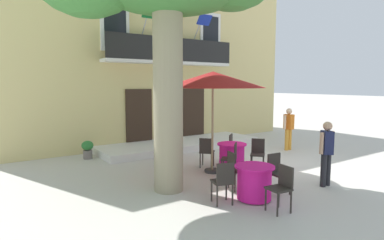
{
  "coord_description": "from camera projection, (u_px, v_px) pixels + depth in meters",
  "views": [
    {
      "loc": [
        -7.64,
        -6.6,
        2.52
      ],
      "look_at": [
        -1.53,
        2.26,
        1.3
      ],
      "focal_mm": 30.23,
      "sensor_mm": 36.0,
      "label": 1
    }
  ],
  "objects": [
    {
      "name": "building_facade",
      "position": [
        145.0,
        56.0,
        14.78
      ],
      "size": [
        13.0,
        5.09,
        7.5
      ],
      "color": "#DBC67F",
      "rests_on": "ground"
    },
    {
      "name": "cafe_umbrella",
      "position": [
        213.0,
        80.0,
        8.92
      ],
      "size": [
        2.9,
        2.9,
        2.85
      ],
      "color": "#997A56",
      "rests_on": "ground"
    },
    {
      "name": "pedestrian_mid_plaza",
      "position": [
        327.0,
        150.0,
        7.89
      ],
      "size": [
        0.53,
        0.4,
        1.6
      ],
      "color": "#232328",
      "rests_on": "ground"
    },
    {
      "name": "cafe_table_middle",
      "position": [
        232.0,
        156.0,
        9.55
      ],
      "size": [
        0.86,
        0.86,
        0.76
      ],
      "color": "#DB1984",
      "rests_on": "ground"
    },
    {
      "name": "cafe_chair_near_tree_0",
      "position": [
        277.0,
        171.0,
        7.42
      ],
      "size": [
        0.43,
        0.43,
        0.91
      ],
      "color": "#2D2823",
      "rests_on": "ground"
    },
    {
      "name": "cafe_chair_middle_3",
      "position": [
        258.0,
        152.0,
        9.42
      ],
      "size": [
        0.56,
        0.56,
        0.91
      ],
      "color": "#2D2823",
      "rests_on": "ground"
    },
    {
      "name": "cafe_chair_middle_1",
      "position": [
        206.0,
        150.0,
        9.65
      ],
      "size": [
        0.56,
        0.56,
        0.91
      ],
      "color": "#2D2823",
      "rests_on": "ground"
    },
    {
      "name": "entrance_step_platform",
      "position": [
        181.0,
        145.0,
        12.73
      ],
      "size": [
        6.47,
        2.03,
        0.25
      ],
      "primitive_type": "cube",
      "color": "silver",
      "rests_on": "ground"
    },
    {
      "name": "ground_plane",
      "position": [
        274.0,
        165.0,
        9.99
      ],
      "size": [
        120.0,
        120.0,
        0.0
      ],
      "primitive_type": "plane",
      "color": "beige"
    },
    {
      "name": "cafe_chair_middle_0",
      "position": [
        234.0,
        146.0,
        10.26
      ],
      "size": [
        0.56,
        0.56,
        0.91
      ],
      "color": "#2D2823",
      "rests_on": "ground"
    },
    {
      "name": "cafe_chair_near_tree_2",
      "position": [
        223.0,
        180.0,
        6.69
      ],
      "size": [
        0.51,
        0.51,
        0.91
      ],
      "color": "#2D2823",
      "rests_on": "ground"
    },
    {
      "name": "cafe_chair_middle_2",
      "position": [
        232.0,
        157.0,
        8.79
      ],
      "size": [
        0.57,
        0.57,
        0.91
      ],
      "color": "#2D2823",
      "rests_on": "ground"
    },
    {
      "name": "ground_planter_left",
      "position": [
        88.0,
        149.0,
        10.83
      ],
      "size": [
        0.39,
        0.39,
        0.61
      ],
      "color": "slate",
      "rests_on": "ground"
    },
    {
      "name": "cafe_chair_near_tree_1",
      "position": [
        235.0,
        168.0,
        7.65
      ],
      "size": [
        0.49,
        0.49,
        0.91
      ],
      "color": "#2D2823",
      "rests_on": "ground"
    },
    {
      "name": "pedestrian_near_entrance",
      "position": [
        289.0,
        127.0,
        12.2
      ],
      "size": [
        0.53,
        0.35,
        1.59
      ],
      "color": "gold",
      "rests_on": "ground"
    },
    {
      "name": "cafe_chair_near_tree_3",
      "position": [
        282.0,
        185.0,
        6.35
      ],
      "size": [
        0.45,
        0.45,
        0.91
      ],
      "color": "#2D2823",
      "rests_on": "ground"
    },
    {
      "name": "cafe_table_near_tree",
      "position": [
        254.0,
        182.0,
        6.99
      ],
      "size": [
        0.86,
        0.86,
        0.76
      ],
      "color": "#DB1984",
      "rests_on": "ground"
    }
  ]
}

